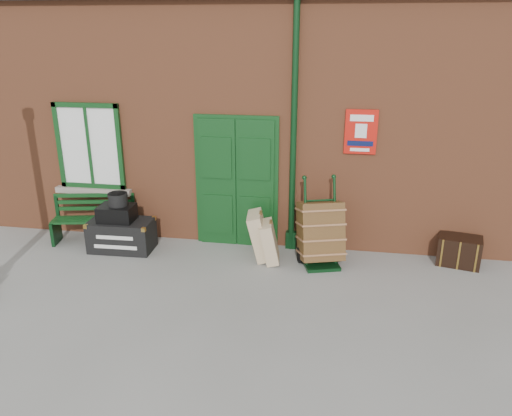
% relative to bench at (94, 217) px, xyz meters
% --- Properties ---
extents(ground, '(80.00, 80.00, 0.00)m').
position_rel_bench_xyz_m(ground, '(2.82, -1.18, -0.44)').
color(ground, gray).
rests_on(ground, ground).
extents(station_building, '(10.30, 4.30, 4.36)m').
position_rel_bench_xyz_m(station_building, '(2.82, 2.31, 1.73)').
color(station_building, '#955030').
rests_on(station_building, ground).
extents(bench, '(1.46, 0.71, 0.87)m').
position_rel_bench_xyz_m(bench, '(0.00, 0.00, 0.00)').
color(bench, '#103B16').
rests_on(bench, ground).
extents(houdini_trunk, '(1.07, 0.61, 0.53)m').
position_rel_bench_xyz_m(houdini_trunk, '(0.63, -0.29, -0.17)').
color(houdini_trunk, black).
rests_on(houdini_trunk, ground).
extents(strongbox, '(0.59, 0.44, 0.26)m').
position_rel_bench_xyz_m(strongbox, '(0.58, -0.29, 0.22)').
color(strongbox, black).
rests_on(strongbox, houdini_trunk).
extents(hatbox, '(0.33, 0.33, 0.21)m').
position_rel_bench_xyz_m(hatbox, '(0.61, -0.26, 0.46)').
color(hatbox, black).
rests_on(hatbox, strongbox).
extents(suitcase_back, '(0.46, 0.59, 0.80)m').
position_rel_bench_xyz_m(suitcase_back, '(2.99, -0.23, -0.04)').
color(suitcase_back, tan).
rests_on(suitcase_back, ground).
extents(suitcase_front, '(0.39, 0.53, 0.68)m').
position_rel_bench_xyz_m(suitcase_front, '(3.17, -0.33, -0.10)').
color(suitcase_front, tan).
rests_on(suitcase_front, ground).
extents(porter_trolley, '(0.85, 0.88, 1.38)m').
position_rel_bench_xyz_m(porter_trolley, '(3.98, -0.25, 0.10)').
color(porter_trolley, black).
rests_on(porter_trolley, ground).
extents(dark_trunk, '(0.73, 0.56, 0.47)m').
position_rel_bench_xyz_m(dark_trunk, '(6.18, 0.07, -0.20)').
color(dark_trunk, black).
rests_on(dark_trunk, ground).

